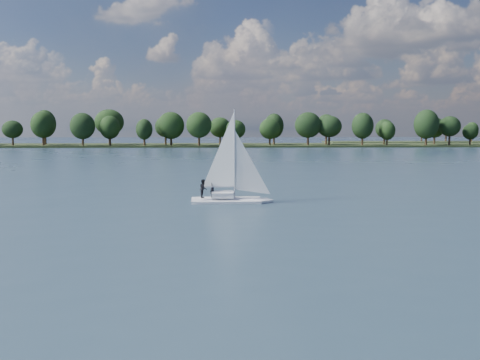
% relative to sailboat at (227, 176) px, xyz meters
% --- Properties ---
extents(ground, '(700.00, 700.00, 0.00)m').
position_rel_sailboat_xyz_m(ground, '(6.02, 66.74, -2.75)').
color(ground, '#233342').
rests_on(ground, ground).
extents(far_shore, '(660.00, 40.00, 1.50)m').
position_rel_sailboat_xyz_m(far_shore, '(6.02, 178.74, -2.75)').
color(far_shore, black).
rests_on(far_shore, ground).
extents(sailboat, '(7.52, 2.18, 9.87)m').
position_rel_sailboat_xyz_m(sailboat, '(0.00, 0.00, 0.00)').
color(sailboat, silver).
rests_on(sailboat, ground).
extents(treeline, '(562.61, 73.94, 17.79)m').
position_rel_sailboat_xyz_m(treeline, '(-6.76, 174.93, 5.21)').
color(treeline, black).
rests_on(treeline, ground).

